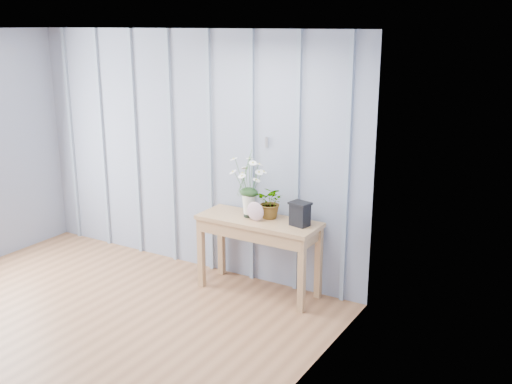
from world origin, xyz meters
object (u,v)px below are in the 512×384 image
Objects in this scene: daisy_vase at (249,177)px; carved_box at (300,214)px; felt_disc_vessel at (255,211)px; sideboard at (259,230)px.

carved_box is (0.54, 0.01, -0.28)m from daisy_vase.
felt_disc_vessel is at bearing -168.13° from carved_box.
daisy_vase is at bearing 149.75° from felt_disc_vessel.
daisy_vase is 0.61m from carved_box.
daisy_vase is at bearing -178.71° from carved_box.
daisy_vase is at bearing 172.91° from sideboard.
carved_box is (0.42, 0.03, 0.23)m from sideboard.
felt_disc_vessel is (-0.00, -0.06, 0.21)m from sideboard.
sideboard is 0.52m from daisy_vase.
felt_disc_vessel reaches higher than sideboard.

